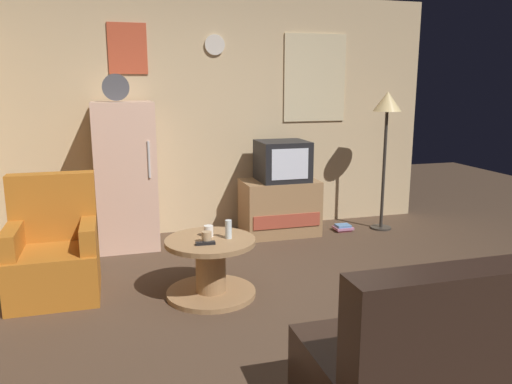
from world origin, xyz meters
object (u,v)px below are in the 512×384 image
object	(u,v)px
standing_lamp	(387,112)
mug_ceramic_white	(209,231)
remote_control	(205,243)
armchair	(54,254)
crt_tv	(282,161)
coffee_table	(211,267)
wine_glass	(229,229)
fridge	(126,175)
tv_stand	(279,207)
book_stack	(343,228)
couch	(479,361)
mug_ceramic_tan	(207,237)

from	to	relation	value
standing_lamp	mug_ceramic_white	world-z (taller)	standing_lamp
remote_control	armchair	xyz separation A→B (m)	(-1.14, 0.52, -0.15)
armchair	mug_ceramic_white	bearing A→B (deg)	-14.88
crt_tv	coffee_table	xyz separation A→B (m)	(-1.11, -1.48, -0.60)
wine_glass	crt_tv	bearing A→B (deg)	57.30
standing_lamp	remote_control	distance (m)	2.92
mug_ceramic_white	standing_lamp	bearing A→B (deg)	28.98
fridge	tv_stand	distance (m)	1.72
mug_ceramic_white	book_stack	xyz separation A→B (m)	(1.83, 1.31, -0.48)
remote_control	standing_lamp	bearing A→B (deg)	34.33
tv_stand	book_stack	bearing A→B (deg)	-7.29
crt_tv	armchair	xyz separation A→B (m)	(-2.31, -1.09, -0.50)
armchair	coffee_table	bearing A→B (deg)	-18.12
coffee_table	wine_glass	distance (m)	0.34
wine_glass	book_stack	distance (m)	2.25
crt_tv	couch	bearing A→B (deg)	-91.70
couch	book_stack	world-z (taller)	couch
tv_stand	coffee_table	size ratio (longest dim) A/B	1.17
mug_ceramic_white	armchair	world-z (taller)	armchair
armchair	standing_lamp	bearing A→B (deg)	15.21
book_stack	remote_control	bearing A→B (deg)	-141.32
mug_ceramic_white	book_stack	bearing A→B (deg)	35.67
standing_lamp	wine_glass	distance (m)	2.68
remote_control	armchair	size ratio (longest dim) A/B	0.16
wine_glass	mug_ceramic_white	xyz separation A→B (m)	(-0.14, 0.09, -0.03)
crt_tv	remote_control	xyz separation A→B (m)	(-1.17, -1.61, -0.35)
fridge	couch	xyz separation A→B (m)	(1.59, -3.38, -0.44)
armchair	book_stack	bearing A→B (deg)	18.11
fridge	armchair	size ratio (longest dim) A/B	1.84
mug_ceramic_white	couch	distance (m)	2.20
standing_lamp	mug_ceramic_white	xyz separation A→B (m)	(-2.30, -1.27, -0.84)
standing_lamp	book_stack	distance (m)	1.40
mug_ceramic_tan	book_stack	distance (m)	2.43
tv_stand	standing_lamp	distance (m)	1.62
fridge	couch	size ratio (longest dim) A/B	1.04
mug_ceramic_tan	couch	world-z (taller)	couch
fridge	mug_ceramic_tan	xyz separation A→B (m)	(0.54, -1.60, -0.24)
coffee_table	mug_ceramic_tan	distance (m)	0.30
standing_lamp	mug_ceramic_white	distance (m)	2.76
couch	book_stack	size ratio (longest dim) A/B	8.22
crt_tv	remote_control	bearing A→B (deg)	-126.03
crt_tv	wine_glass	distance (m)	1.81
mug_ceramic_white	tv_stand	bearing A→B (deg)	52.56
crt_tv	couch	xyz separation A→B (m)	(-0.10, -3.35, -0.52)
tv_stand	fridge	bearing A→B (deg)	178.97
fridge	remote_control	world-z (taller)	fridge
tv_stand	standing_lamp	bearing A→B (deg)	-6.28
wine_glass	fridge	bearing A→B (deg)	115.45
coffee_table	armchair	size ratio (longest dim) A/B	0.75
fridge	wine_glass	bearing A→B (deg)	-64.55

